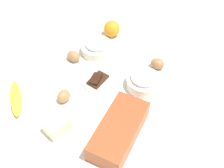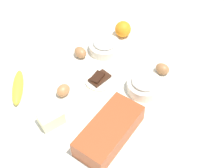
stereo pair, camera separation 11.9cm
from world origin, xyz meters
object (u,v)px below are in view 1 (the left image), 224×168
at_px(loaf_pan, 119,130).
at_px(flour_bowl, 144,81).
at_px(orange_fruit, 112,29).
at_px(egg_loose, 64,96).
at_px(sugar_bowl, 97,47).
at_px(egg_near_butter, 158,64).
at_px(chocolate_plate, 97,81).
at_px(egg_beside_bowl, 73,56).
at_px(butter_block, 57,126).
at_px(banana, 16,98).

distance_m(loaf_pan, flour_bowl, 0.27).
height_order(orange_fruit, egg_loose, orange_fruit).
bearing_deg(sugar_bowl, egg_near_butter, 105.81).
relative_size(sugar_bowl, chocolate_plate, 1.15).
bearing_deg(egg_loose, flour_bowl, 139.59).
bearing_deg(egg_beside_bowl, sugar_bowl, 155.01).
distance_m(loaf_pan, butter_block, 0.23).
bearing_deg(butter_block, banana, -89.84).
distance_m(sugar_bowl, butter_block, 0.46).
relative_size(loaf_pan, chocolate_plate, 2.30).
distance_m(egg_loose, chocolate_plate, 0.16).
bearing_deg(butter_block, egg_loose, -146.17).
relative_size(loaf_pan, egg_loose, 4.82).
relative_size(egg_beside_bowl, egg_loose, 1.07).
bearing_deg(banana, flour_bowl, 135.66).
xyz_separation_m(loaf_pan, chocolate_plate, (-0.16, -0.23, -0.03)).
relative_size(sugar_bowl, butter_block, 1.66).
height_order(loaf_pan, sugar_bowl, loaf_pan).
relative_size(butter_block, egg_near_butter, 1.40).
xyz_separation_m(flour_bowl, egg_beside_bowl, (0.06, -0.34, -0.01)).
bearing_deg(loaf_pan, butter_block, -70.72).
relative_size(loaf_pan, egg_near_butter, 4.65).
distance_m(egg_near_butter, egg_loose, 0.44).
relative_size(butter_block, egg_loose, 1.45).
distance_m(sugar_bowl, egg_loose, 0.32).
bearing_deg(orange_fruit, sugar_bowl, 7.11).
xyz_separation_m(orange_fruit, egg_beside_bowl, (0.25, -0.03, -0.02)).
relative_size(flour_bowl, butter_block, 1.63).
relative_size(egg_near_butter, egg_beside_bowl, 0.97).
xyz_separation_m(butter_block, egg_loose, (-0.12, -0.08, -0.01)).
height_order(orange_fruit, chocolate_plate, orange_fruit).
bearing_deg(chocolate_plate, egg_near_butter, 145.55).
xyz_separation_m(loaf_pan, orange_fruit, (-0.46, -0.37, -0.00)).
xyz_separation_m(loaf_pan, butter_block, (0.12, -0.20, -0.01)).
distance_m(egg_beside_bowl, egg_loose, 0.24).
bearing_deg(egg_loose, loaf_pan, 88.71).
relative_size(loaf_pan, butter_block, 3.33).
relative_size(banana, egg_loose, 3.06).
bearing_deg(egg_loose, orange_fruit, -168.36).
bearing_deg(banana, loaf_pan, 104.99).
bearing_deg(chocolate_plate, sugar_bowl, -140.65).
bearing_deg(flour_bowl, egg_loose, -40.41).
xyz_separation_m(loaf_pan, egg_loose, (-0.01, -0.28, -0.02)).
bearing_deg(banana, egg_beside_bowl, 175.39).
distance_m(egg_beside_bowl, chocolate_plate, 0.18).
distance_m(flour_bowl, banana, 0.53).
xyz_separation_m(loaf_pan, flour_bowl, (-0.26, -0.06, -0.01)).
distance_m(orange_fruit, egg_loose, 0.46).
height_order(orange_fruit, egg_near_butter, orange_fruit).
relative_size(egg_near_butter, egg_loose, 1.04).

